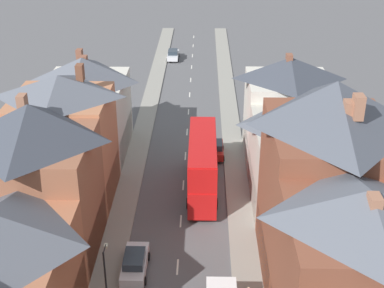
{
  "coord_description": "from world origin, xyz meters",
  "views": [
    {
      "loc": [
        1.76,
        -13.74,
        25.89
      ],
      "look_at": [
        0.73,
        34.59,
        2.11
      ],
      "focal_mm": 50.0,
      "sensor_mm": 36.0,
      "label": 1
    }
  ],
  "objects_px": {
    "double_decker_bus_lead": "(202,164)",
    "car_near_silver": "(215,149)",
    "car_parked_left_a": "(135,263)",
    "street_lamp": "(106,280)",
    "car_parked_right_a": "(173,55)"
  },
  "relations": [
    {
      "from": "car_parked_left_a",
      "to": "car_parked_right_a",
      "type": "height_order",
      "value": "car_parked_left_a"
    },
    {
      "from": "double_decker_bus_lead",
      "to": "car_parked_right_a",
      "type": "distance_m",
      "value": 41.28
    },
    {
      "from": "car_near_silver",
      "to": "car_parked_left_a",
      "type": "relative_size",
      "value": 0.85
    },
    {
      "from": "double_decker_bus_lead",
      "to": "car_near_silver",
      "type": "xyz_separation_m",
      "value": [
        1.31,
        7.05,
        -1.97
      ]
    },
    {
      "from": "car_parked_left_a",
      "to": "car_parked_right_a",
      "type": "bearing_deg",
      "value": 90.0
    },
    {
      "from": "double_decker_bus_lead",
      "to": "car_near_silver",
      "type": "height_order",
      "value": "double_decker_bus_lead"
    },
    {
      "from": "double_decker_bus_lead",
      "to": "car_parked_left_a",
      "type": "distance_m",
      "value": 12.77
    },
    {
      "from": "car_parked_left_a",
      "to": "car_parked_right_a",
      "type": "relative_size",
      "value": 0.98
    },
    {
      "from": "double_decker_bus_lead",
      "to": "street_lamp",
      "type": "relative_size",
      "value": 1.96
    },
    {
      "from": "double_decker_bus_lead",
      "to": "car_parked_left_a",
      "type": "xyz_separation_m",
      "value": [
        -4.89,
        -11.63,
        -1.99
      ]
    },
    {
      "from": "car_near_silver",
      "to": "car_parked_left_a",
      "type": "xyz_separation_m",
      "value": [
        -6.2,
        -18.68,
        -0.02
      ]
    },
    {
      "from": "double_decker_bus_lead",
      "to": "street_lamp",
      "type": "distance_m",
      "value": 17.4
    },
    {
      "from": "double_decker_bus_lead",
      "to": "car_parked_left_a",
      "type": "relative_size",
      "value": 2.41
    },
    {
      "from": "car_parked_left_a",
      "to": "street_lamp",
      "type": "distance_m",
      "value": 5.39
    },
    {
      "from": "double_decker_bus_lead",
      "to": "car_parked_right_a",
      "type": "height_order",
      "value": "double_decker_bus_lead"
    }
  ]
}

